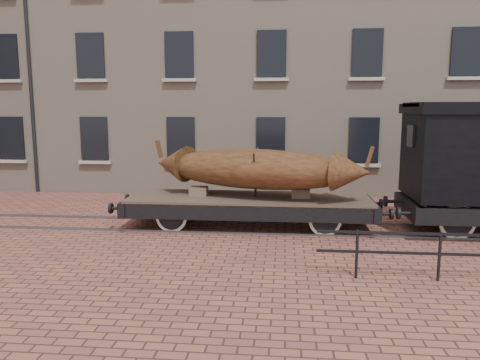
{
  "coord_description": "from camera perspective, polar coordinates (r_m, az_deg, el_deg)",
  "views": [
    {
      "loc": [
        1.52,
        -13.0,
        3.4
      ],
      "look_at": [
        0.24,
        0.5,
        1.3
      ],
      "focal_mm": 35.0,
      "sensor_mm": 36.0,
      "label": 1
    }
  ],
  "objects": [
    {
      "name": "ground",
      "position": [
        13.53,
        -1.22,
        -5.76
      ],
      "size": [
        90.0,
        90.0,
        0.0
      ],
      "primitive_type": "plane",
      "color": "brown"
    },
    {
      "name": "rail_track",
      "position": [
        13.52,
        -1.22,
        -5.64
      ],
      "size": [
        30.0,
        1.52,
        0.06
      ],
      "color": "#59595E",
      "rests_on": "ground"
    },
    {
      "name": "flatcar_wagon",
      "position": [
        13.31,
        1.12,
        -2.8
      ],
      "size": [
        7.68,
        2.08,
        1.16
      ],
      "color": "#4B3B31",
      "rests_on": "ground"
    },
    {
      "name": "iron_boat",
      "position": [
        13.14,
        1.93,
        1.39
      ],
      "size": [
        6.33,
        3.15,
        1.54
      ],
      "color": "brown",
      "rests_on": "flatcar_wagon"
    },
    {
      "name": "warehouse_cream",
      "position": [
        23.32,
        9.43,
        17.56
      ],
      "size": [
        40.0,
        10.19,
        14.0
      ],
      "color": "#B6A690",
      "rests_on": "ground"
    }
  ]
}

